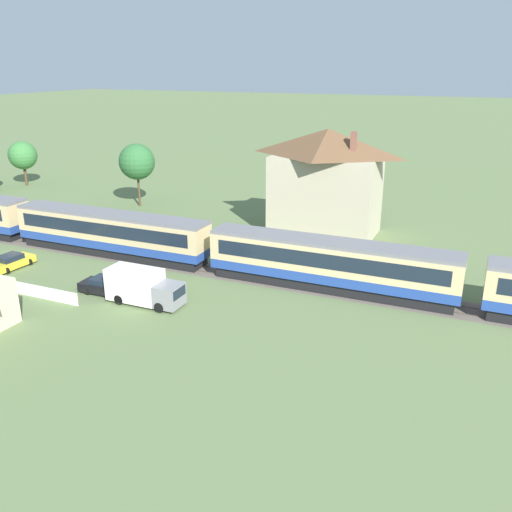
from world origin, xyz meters
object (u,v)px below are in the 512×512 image
station_house_brown_roof (326,181)px  yard_tree_0 (23,155)px  parked_car_yellow (11,262)px  delivery_truck_grey (143,287)px  parked_car_black (108,286)px  passenger_train (334,263)px  yard_tree_2 (137,162)px

station_house_brown_roof → yard_tree_0: station_house_brown_roof is taller
yard_tree_0 → parked_car_yellow: bearing=-46.7°
station_house_brown_roof → delivery_truck_grey: station_house_brown_roof is taller
parked_car_black → parked_car_yellow: size_ratio=1.14×
parked_car_yellow → yard_tree_0: bearing=46.5°
passenger_train → parked_car_black: (-16.44, -8.06, -1.69)m
delivery_truck_grey → parked_car_black: bearing=173.8°
passenger_train → yard_tree_0: yard_tree_0 is taller
parked_car_black → delivery_truck_grey: 3.78m
yard_tree_0 → delivery_truck_grey: bearing=-35.3°
station_house_brown_roof → yard_tree_2: (-25.61, 2.01, -0.02)m
parked_car_black → yard_tree_0: yard_tree_0 is taller
parked_car_black → delivery_truck_grey: bearing=-7.3°
station_house_brown_roof → parked_car_black: bearing=-115.8°
passenger_train → parked_car_yellow: (-28.18, -6.82, -1.71)m
parked_car_yellow → yard_tree_2: yard_tree_2 is taller
yard_tree_0 → yard_tree_2: (23.37, -3.77, 1.21)m
parked_car_black → parked_car_yellow: (-11.75, 1.25, -0.02)m
delivery_truck_grey → yard_tree_0: bearing=144.7°
yard_tree_0 → yard_tree_2: 23.70m
yard_tree_0 → passenger_train: bearing=-21.0°
delivery_truck_grey → yard_tree_2: 31.63m
passenger_train → yard_tree_2: 35.44m
parked_car_yellow → yard_tree_2: size_ratio=0.51×
station_house_brown_roof → delivery_truck_grey: (-7.50, -23.54, -4.43)m
parked_car_black → yard_tree_2: size_ratio=0.59×
parked_car_yellow → station_house_brown_roof: bearing=-43.1°
passenger_train → parked_car_yellow: size_ratio=26.12×
station_house_brown_roof → parked_car_yellow: bearing=-136.3°
station_house_brown_roof → passenger_train: bearing=-70.8°
parked_car_yellow → yard_tree_0: size_ratio=0.62×
passenger_train → yard_tree_2: yard_tree_2 is taller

